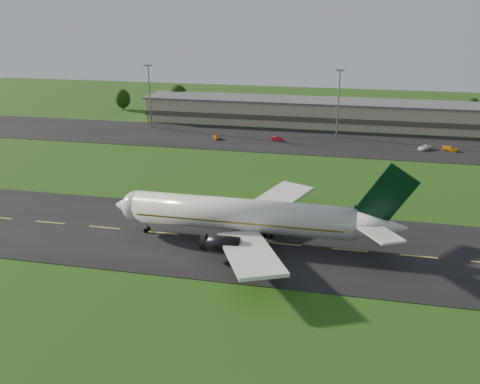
% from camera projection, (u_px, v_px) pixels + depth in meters
% --- Properties ---
extents(ground, '(360.00, 360.00, 0.00)m').
position_uv_depth(ground, '(284.00, 244.00, 90.92)').
color(ground, '#1E4711').
rests_on(ground, ground).
extents(taxiway, '(220.00, 30.00, 0.10)m').
position_uv_depth(taxiway, '(284.00, 244.00, 90.91)').
color(taxiway, black).
rests_on(taxiway, ground).
extents(apron, '(260.00, 30.00, 0.10)m').
position_uv_depth(apron, '(318.00, 142.00, 157.17)').
color(apron, black).
rests_on(apron, ground).
extents(airliner, '(51.22, 42.18, 15.57)m').
position_uv_depth(airliner, '(247.00, 216.00, 90.65)').
color(airliner, white).
rests_on(airliner, ground).
extents(terminal, '(145.00, 16.00, 8.40)m').
position_uv_depth(terminal, '(344.00, 114.00, 176.81)').
color(terminal, tan).
rests_on(terminal, ground).
extents(light_mast_west, '(2.40, 1.20, 20.35)m').
position_uv_depth(light_mast_west, '(149.00, 89.00, 171.37)').
color(light_mast_west, gray).
rests_on(light_mast_west, ground).
extents(light_mast_centre, '(2.40, 1.20, 20.35)m').
position_uv_depth(light_mast_centre, '(339.00, 95.00, 159.27)').
color(light_mast_centre, gray).
rests_on(light_mast_centre, ground).
extents(tree_line, '(199.39, 9.43, 10.69)m').
position_uv_depth(tree_line, '(434.00, 109.00, 179.81)').
color(tree_line, black).
rests_on(tree_line, ground).
extents(service_vehicle_a, '(3.09, 3.99, 1.27)m').
position_uv_depth(service_vehicle_a, '(216.00, 137.00, 160.37)').
color(service_vehicle_a, orange).
rests_on(service_vehicle_a, apron).
extents(service_vehicle_b, '(3.90, 2.43, 1.21)m').
position_uv_depth(service_vehicle_b, '(278.00, 139.00, 158.45)').
color(service_vehicle_b, '#A00A1E').
rests_on(service_vehicle_b, apron).
extents(service_vehicle_c, '(4.54, 4.94, 1.28)m').
position_uv_depth(service_vehicle_c, '(424.00, 147.00, 148.79)').
color(service_vehicle_c, white).
rests_on(service_vehicle_c, apron).
extents(service_vehicle_d, '(4.73, 3.64, 1.28)m').
position_uv_depth(service_vehicle_d, '(451.00, 149.00, 147.56)').
color(service_vehicle_d, '#EAA30D').
rests_on(service_vehicle_d, apron).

